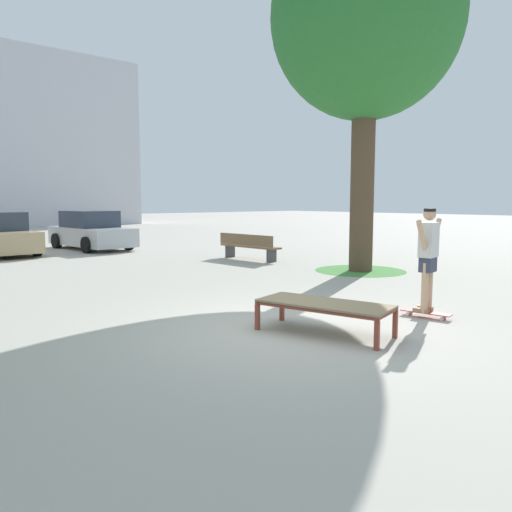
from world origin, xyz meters
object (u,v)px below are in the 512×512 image
Objects in this scene: tree_near_right at (366,20)px; skate_box at (324,305)px; car_silver at (91,231)px; skater at (428,252)px; skateboard at (426,313)px; park_bench at (249,246)px.

skate_box is at bearing -146.74° from tree_near_right.
skater is at bearing -92.21° from car_silver.
skate_box is 0.22× the size of tree_near_right.
skateboard is 8.48m from tree_near_right.
skater reaches higher than skateboard.
tree_near_right reaches higher than skater.
skateboard is 0.49× the size of skater.
skater is 8.61m from park_bench.
skate_box is at bearing -100.22° from car_silver.
skater is 14.86m from car_silver.
skate_box is 2.47× the size of skateboard.
skateboard is 0.09× the size of tree_near_right.
car_silver is at bearing 105.86° from tree_near_right.
skateboard is 0.34× the size of park_bench.
tree_near_right is at bearing 33.26° from skate_box.
park_bench is (-0.66, 3.95, -6.10)m from tree_near_right.
skate_box is at bearing -123.11° from park_bench.
skater is 7.75m from tree_near_right.
tree_near_right is at bearing -74.14° from car_silver.
tree_near_right is (3.62, 4.12, 5.47)m from skater.
tree_near_right reaches higher than skate_box.
car_silver is 1.78× the size of park_bench.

